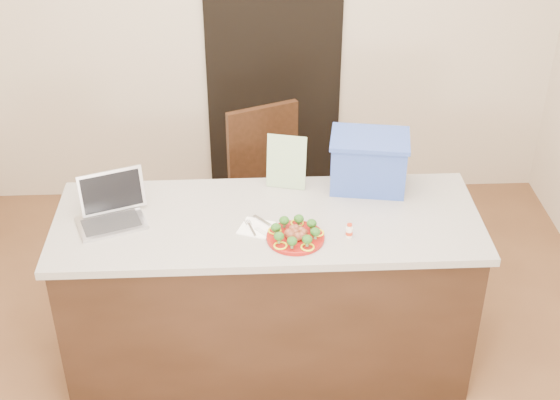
{
  "coord_description": "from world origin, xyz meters",
  "views": [
    {
      "loc": [
        -0.09,
        -2.86,
        3.02
      ],
      "look_at": [
        0.06,
        0.2,
        1.06
      ],
      "focal_mm": 50.0,
      "sensor_mm": 36.0,
      "label": 1
    }
  ],
  "objects_px": {
    "island": "(268,292)",
    "chair": "(264,181)",
    "blue_box": "(369,161)",
    "plate": "(295,237)",
    "laptop": "(112,208)",
    "napkin": "(256,228)",
    "yogurt_bottle": "(349,232)"
  },
  "relations": [
    {
      "from": "island",
      "to": "chair",
      "type": "xyz_separation_m",
      "value": [
        0.0,
        0.92,
        0.12
      ]
    },
    {
      "from": "blue_box",
      "to": "plate",
      "type": "bearing_deg",
      "value": -121.63
    },
    {
      "from": "chair",
      "to": "blue_box",
      "type": "bearing_deg",
      "value": -73.24
    },
    {
      "from": "plate",
      "to": "laptop",
      "type": "relative_size",
      "value": 0.73
    },
    {
      "from": "napkin",
      "to": "yogurt_bottle",
      "type": "relative_size",
      "value": 2.08
    },
    {
      "from": "napkin",
      "to": "laptop",
      "type": "height_order",
      "value": "laptop"
    },
    {
      "from": "yogurt_bottle",
      "to": "blue_box",
      "type": "distance_m",
      "value": 0.49
    },
    {
      "from": "blue_box",
      "to": "chair",
      "type": "bearing_deg",
      "value": 138.45
    },
    {
      "from": "plate",
      "to": "napkin",
      "type": "height_order",
      "value": "plate"
    },
    {
      "from": "island",
      "to": "yogurt_bottle",
      "type": "bearing_deg",
      "value": -24.58
    },
    {
      "from": "plate",
      "to": "yogurt_bottle",
      "type": "relative_size",
      "value": 3.81
    },
    {
      "from": "napkin",
      "to": "plate",
      "type": "bearing_deg",
      "value": -28.1
    },
    {
      "from": "yogurt_bottle",
      "to": "chair",
      "type": "xyz_separation_m",
      "value": [
        -0.37,
        1.09,
        -0.37
      ]
    },
    {
      "from": "plate",
      "to": "napkin",
      "type": "bearing_deg",
      "value": 151.9
    },
    {
      "from": "chair",
      "to": "napkin",
      "type": "bearing_deg",
      "value": -115.7
    },
    {
      "from": "island",
      "to": "laptop",
      "type": "relative_size",
      "value": 5.6
    },
    {
      "from": "laptop",
      "to": "blue_box",
      "type": "xyz_separation_m",
      "value": [
        1.27,
        0.24,
        0.08
      ]
    },
    {
      "from": "yogurt_bottle",
      "to": "blue_box",
      "type": "height_order",
      "value": "blue_box"
    },
    {
      "from": "plate",
      "to": "chair",
      "type": "distance_m",
      "value": 1.16
    },
    {
      "from": "plate",
      "to": "chair",
      "type": "height_order",
      "value": "chair"
    },
    {
      "from": "plate",
      "to": "laptop",
      "type": "height_order",
      "value": "laptop"
    },
    {
      "from": "island",
      "to": "yogurt_bottle",
      "type": "xyz_separation_m",
      "value": [
        0.37,
        -0.17,
        0.49
      ]
    },
    {
      "from": "plate",
      "to": "napkin",
      "type": "relative_size",
      "value": 1.83
    },
    {
      "from": "yogurt_bottle",
      "to": "napkin",
      "type": "bearing_deg",
      "value": 168.44
    },
    {
      "from": "island",
      "to": "laptop",
      "type": "bearing_deg",
      "value": 177.26
    },
    {
      "from": "napkin",
      "to": "blue_box",
      "type": "bearing_deg",
      "value": 31.9
    },
    {
      "from": "blue_box",
      "to": "chair",
      "type": "xyz_separation_m",
      "value": [
        -0.52,
        0.64,
        -0.48
      ]
    },
    {
      "from": "island",
      "to": "plate",
      "type": "distance_m",
      "value": 0.52
    },
    {
      "from": "island",
      "to": "blue_box",
      "type": "height_order",
      "value": "blue_box"
    },
    {
      "from": "blue_box",
      "to": "laptop",
      "type": "bearing_deg",
      "value": -159.67
    },
    {
      "from": "plate",
      "to": "napkin",
      "type": "xyz_separation_m",
      "value": [
        -0.18,
        0.1,
        -0.01
      ]
    },
    {
      "from": "yogurt_bottle",
      "to": "blue_box",
      "type": "relative_size",
      "value": 0.16
    }
  ]
}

